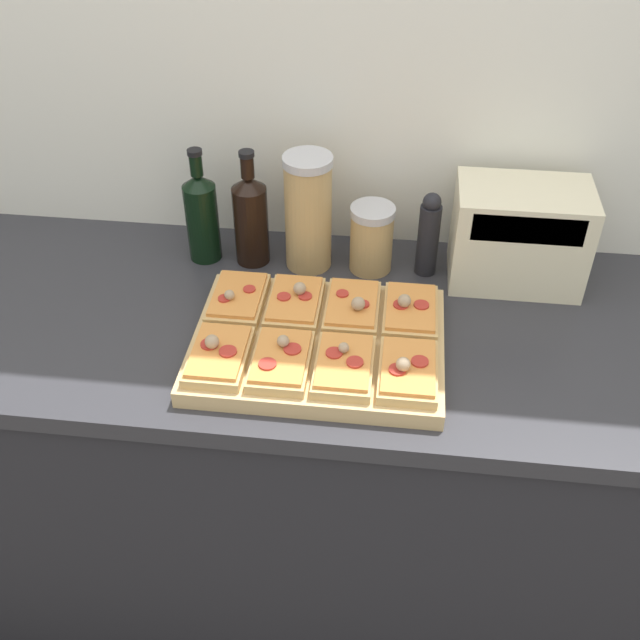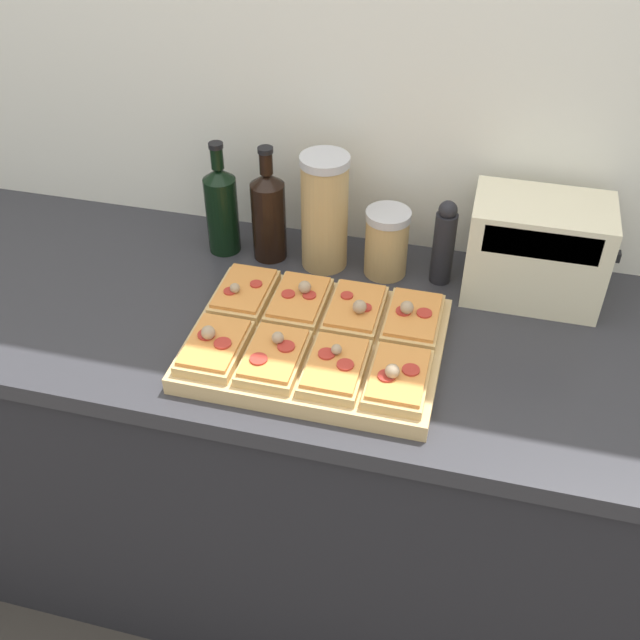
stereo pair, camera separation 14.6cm
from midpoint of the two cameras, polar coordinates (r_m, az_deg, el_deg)
name	(u,v)px [view 2 (the right image)]	position (r m, az deg, el deg)	size (l,w,h in m)	color
wall_back	(376,91)	(1.67, 6.87, 16.87)	(6.00, 0.06, 2.50)	silver
kitchen_counter	(333,464)	(1.86, 3.26, -10.97)	(2.63, 0.67, 0.90)	#232328
cutting_board	(316,344)	(1.46, 2.57, -1.99)	(0.49, 0.37, 0.04)	tan
pizza_slice_back_left	(244,292)	(1.54, -3.11, 2.03)	(0.11, 0.17, 0.05)	tan
pizza_slice_back_midleft	(299,300)	(1.52, 1.16, 1.41)	(0.11, 0.17, 0.05)	tan
pizza_slice_back_midright	(356,309)	(1.50, 5.51, 0.71)	(0.11, 0.17, 0.06)	tan
pizza_slice_back_right	(413,318)	(1.49, 9.89, 0.04)	(0.11, 0.17, 0.05)	tan
pizza_slice_front_left	(214,346)	(1.41, -5.14, -2.10)	(0.11, 0.17, 0.05)	tan
pizza_slice_front_midleft	(274,356)	(1.38, -0.52, -2.90)	(0.11, 0.17, 0.05)	tan
pizza_slice_front_midright	(335,367)	(1.37, 4.23, -3.70)	(0.11, 0.17, 0.05)	tan
pizza_slice_front_right	(398,378)	(1.36, 9.06, -4.50)	(0.11, 0.17, 0.05)	tan
olive_oil_bottle	(222,208)	(1.71, -5.07, 8.43)	(0.07, 0.07, 0.27)	black
wine_bottle	(269,214)	(1.68, -1.45, 8.02)	(0.08, 0.08, 0.27)	black
grain_jar_tall	(325,212)	(1.64, 2.92, 8.12)	(0.11, 0.11, 0.27)	tan
grain_jar_short	(387,242)	(1.65, 7.64, 5.79)	(0.10, 0.10, 0.16)	tan
pepper_mill	(444,243)	(1.64, 11.97, 5.69)	(0.05, 0.05, 0.20)	black
toaster_oven	(537,250)	(1.64, 18.66, 4.98)	(0.30, 0.18, 0.22)	beige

